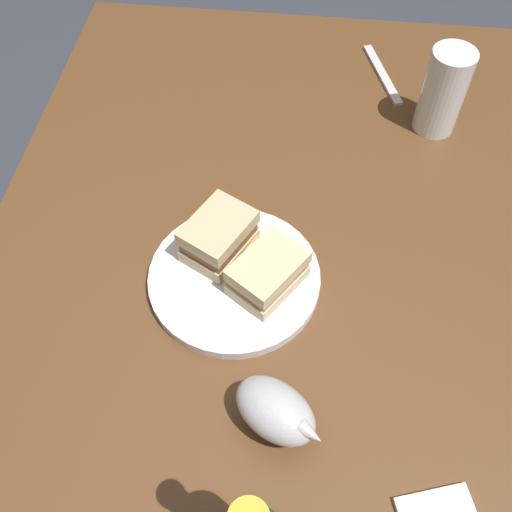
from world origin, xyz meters
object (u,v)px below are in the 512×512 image
at_px(sandwich_half_right, 219,237).
at_px(fork, 382,74).
at_px(plate, 234,278).
at_px(pint_glass, 442,96).
at_px(sandwich_half_left, 268,273).
at_px(gravy_boat, 276,411).

relative_size(sandwich_half_right, fork, 0.70).
distance_m(plate, pint_glass, 0.49).
relative_size(plate, fork, 1.40).
relative_size(pint_glass, fork, 0.86).
height_order(plate, sandwich_half_right, sandwich_half_right).
bearing_deg(sandwich_half_left, gravy_boat, -171.34).
bearing_deg(sandwich_half_left, plate, 78.94).
bearing_deg(sandwich_half_right, sandwich_half_left, -124.21).
bearing_deg(fork, sandwich_half_left, -37.81).
height_order(sandwich_half_left, sandwich_half_right, sandwich_half_right).
xyz_separation_m(plate, pint_glass, (0.37, -0.31, 0.06)).
height_order(sandwich_half_left, gravy_boat, sandwich_half_left).
height_order(plate, sandwich_half_left, sandwich_half_left).
height_order(pint_glass, gravy_boat, pint_glass).
bearing_deg(plate, fork, -23.91).
distance_m(sandwich_half_left, pint_glass, 0.46).
relative_size(sandwich_half_left, fork, 0.71).
xyz_separation_m(plate, fork, (0.50, -0.22, -0.01)).
height_order(sandwich_half_left, fork, sandwich_half_left).
distance_m(sandwich_half_right, fork, 0.53).
bearing_deg(sandwich_half_right, gravy_boat, -156.73).
xyz_separation_m(sandwich_half_right, pint_glass, (0.33, -0.34, 0.02)).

